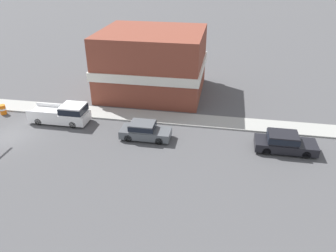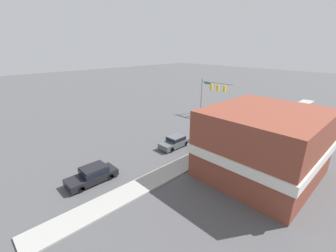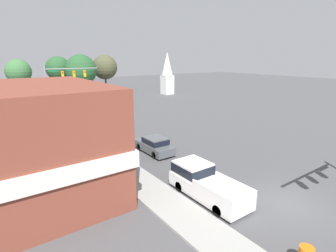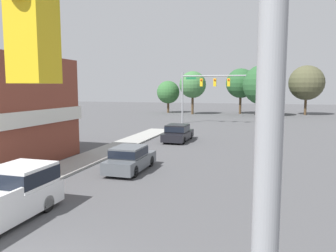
% 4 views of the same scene
% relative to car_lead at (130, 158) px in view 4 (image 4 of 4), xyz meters
% --- Properties ---
extents(near_signal_assembly, '(6.75, 0.49, 6.73)m').
position_rel_car_lead_xyz_m(near_signal_assembly, '(5.10, -14.59, 4.15)').
color(near_signal_assembly, gray).
rests_on(near_signal_assembly, ground).
extents(far_signal_assembly, '(8.55, 0.49, 6.93)m').
position_rel_car_lead_xyz_m(far_signal_assembly, '(-0.42, 26.44, 4.39)').
color(far_signal_assembly, gray).
rests_on(far_signal_assembly, ground).
extents(car_lead, '(1.75, 4.22, 1.47)m').
position_rel_car_lead_xyz_m(car_lead, '(0.00, 0.00, 0.00)').
color(car_lead, black).
rests_on(car_lead, ground).
extents(car_second_ahead, '(1.92, 4.74, 1.53)m').
position_rel_car_lead_xyz_m(car_second_ahead, '(-0.05, 11.30, 0.03)').
color(car_second_ahead, black).
rests_on(car_second_ahead, ground).
extents(pickup_truck_parked, '(1.99, 5.38, 1.84)m').
position_rel_car_lead_xyz_m(pickup_truck_parked, '(-1.54, -7.93, 0.15)').
color(pickup_truck_parked, black).
rests_on(pickup_truck_parked, ground).
extents(backdrop_tree_left_far, '(4.43, 4.43, 6.25)m').
position_rel_car_lead_xyz_m(backdrop_tree_left_far, '(-10.66, 44.61, 3.26)').
color(backdrop_tree_left_far, '#4C3823').
rests_on(backdrop_tree_left_far, ground).
extents(backdrop_tree_left_mid, '(4.91, 4.91, 7.92)m').
position_rel_car_lead_xyz_m(backdrop_tree_left_mid, '(-5.27, 42.28, 4.68)').
color(backdrop_tree_left_mid, '#4C3823').
rests_on(backdrop_tree_left_mid, ground).
extents(backdrop_tree_center, '(5.51, 5.51, 8.49)m').
position_rel_car_lead_xyz_m(backdrop_tree_center, '(3.16, 45.70, 4.95)').
color(backdrop_tree_center, '#4C3823').
rests_on(backdrop_tree_center, ground).
extents(backdrop_tree_right_mid, '(7.00, 7.00, 8.90)m').
position_rel_car_lead_xyz_m(backdrop_tree_right_mid, '(7.21, 42.20, 4.63)').
color(backdrop_tree_right_mid, '#4C3823').
rests_on(backdrop_tree_right_mid, ground).
extents(backdrop_tree_right_far, '(6.20, 6.20, 8.87)m').
position_rel_car_lead_xyz_m(backdrop_tree_right_far, '(14.64, 46.31, 5.00)').
color(backdrop_tree_right_far, '#4C3823').
rests_on(backdrop_tree_right_far, ground).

